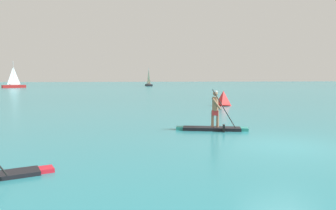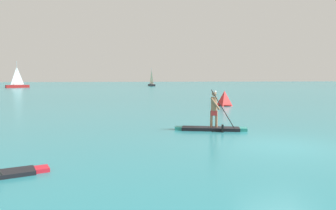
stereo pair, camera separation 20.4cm
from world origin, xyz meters
TOP-DOWN VIEW (x-y plane):
  - ground at (0.00, 0.00)m, footprint 440.00×440.00m
  - paddleboarder_mid_center at (-1.01, 3.54)m, footprint 3.01×1.56m
  - race_marker_buoy at (4.73, 14.67)m, footprint 1.36×1.36m
  - sailboat_left_horizon at (-22.50, 75.00)m, footprint 5.38×3.42m
  - sailboat_right_horizon at (13.11, 84.56)m, footprint 1.80×5.49m

SIDE VIEW (x-z plane):
  - ground at x=0.00m, z-range 0.00..0.00m
  - paddleboarder_mid_center at x=-1.01m, z-range -0.57..1.22m
  - race_marker_buoy at x=4.73m, z-range -0.07..1.17m
  - sailboat_right_horizon at x=13.11m, z-range -2.00..3.44m
  - sailboat_left_horizon at x=-22.50m, z-range -2.49..4.06m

